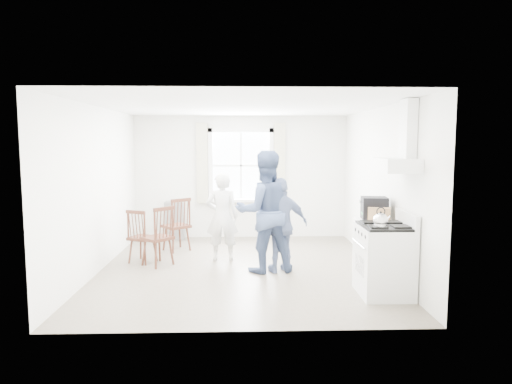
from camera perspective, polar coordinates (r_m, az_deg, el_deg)
name	(u,v)px	position (r m, az deg, el deg)	size (l,w,h in m)	color
room_shell	(241,189)	(7.27, -1.90, 0.40)	(4.62, 5.12, 2.64)	#766A5B
window_assembly	(241,170)	(9.70, -1.89, 2.81)	(1.88, 0.24, 1.70)	white
range_hood	(400,153)	(6.24, 17.53, 4.70)	(0.45, 0.76, 0.94)	white
shelf_unit	(175,220)	(9.81, -10.09, -3.50)	(0.40, 0.30, 0.80)	gray
gas_stove	(384,259)	(6.38, 15.74, -8.10)	(0.68, 0.76, 1.12)	silver
kettle	(381,221)	(6.05, 15.31, -3.46)	(0.19, 0.19, 0.26)	silver
low_cabinet	(374,250)	(7.05, 14.55, -6.98)	(0.50, 0.55, 0.90)	white
stereo_stack	(374,208)	(7.01, 14.57, -1.96)	(0.41, 0.37, 0.33)	black
cardboard_box	(379,214)	(6.86, 15.16, -2.68)	(0.31, 0.22, 0.20)	#AC8253
windsor_chair_a	(179,219)	(8.63, -9.58, -3.32)	(0.59, 0.59, 1.02)	#432115
windsor_chair_b	(139,231)	(7.92, -14.46, -4.70)	(0.51, 0.51, 0.92)	#432115
windsor_chair_c	(161,230)	(7.66, -11.75, -4.63)	(0.59, 0.59, 1.00)	#432115
person_left	(222,217)	(7.89, -4.25, -3.10)	(0.56, 0.56, 1.53)	white
person_mid	(265,212)	(7.16, 1.11, -2.46)	(0.93, 0.93, 1.91)	#42537A
person_right	(281,225)	(7.17, 3.20, -4.16)	(0.87, 0.87, 1.49)	navy
potted_plant	(262,191)	(9.66, 0.77, 0.16)	(0.19, 0.19, 0.34)	#316F3A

